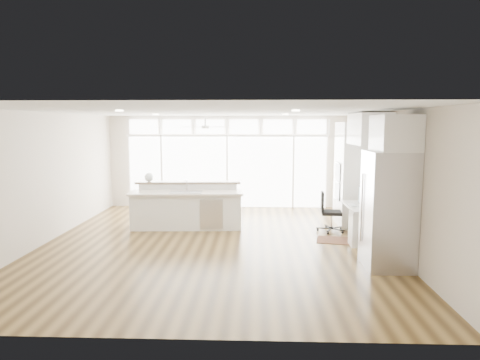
{
  "coord_description": "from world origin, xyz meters",
  "views": [
    {
      "loc": [
        0.86,
        -8.59,
        2.44
      ],
      "look_at": [
        0.51,
        0.6,
        1.25
      ],
      "focal_mm": 32.0,
      "sensor_mm": 36.0,
      "label": 1
    }
  ],
  "objects": [
    {
      "name": "framed_photos",
      "position": [
        3.46,
        0.92,
        1.4
      ],
      "size": [
        0.06,
        0.22,
        0.8
      ],
      "primitive_type": "cube",
      "color": "black",
      "rests_on": "wall_right"
    },
    {
      "name": "keyboard",
      "position": [
        2.88,
        0.3,
        0.77
      ],
      "size": [
        0.13,
        0.3,
        0.01
      ],
      "primitive_type": "cube",
      "rotation": [
        0.0,
        0.0,
        0.06
      ],
      "color": "silver",
      "rests_on": "desk_nook"
    },
    {
      "name": "recessed_lights",
      "position": [
        0.0,
        0.2,
        2.68
      ],
      "size": [
        3.4,
        3.0,
        0.02
      ],
      "primitive_type": "cube",
      "color": "#EBE4C7",
      "rests_on": "ceiling"
    },
    {
      "name": "fridge_cabinet",
      "position": [
        3.17,
        -1.35,
        2.3
      ],
      "size": [
        0.64,
        0.9,
        0.6
      ],
      "primitive_type": "cube",
      "color": "white",
      "rests_on": "wall_right"
    },
    {
      "name": "glass_wall",
      "position": [
        0.0,
        3.94,
        1.05
      ],
      "size": [
        5.8,
        0.06,
        2.08
      ],
      "primitive_type": "cube",
      "color": "white",
      "rests_on": "wall_back"
    },
    {
      "name": "desk_window",
      "position": [
        3.46,
        0.3,
        1.55
      ],
      "size": [
        0.04,
        0.85,
        0.85
      ],
      "primitive_type": "cube",
      "color": "white",
      "rests_on": "wall_right"
    },
    {
      "name": "kitchen_island",
      "position": [
        -0.78,
        1.3,
        0.53
      ],
      "size": [
        2.72,
        1.15,
        1.06
      ],
      "primitive_type": "cube",
      "rotation": [
        0.0,
        0.0,
        0.06
      ],
      "color": "white",
      "rests_on": "floor"
    },
    {
      "name": "transom_row",
      "position": [
        0.0,
        3.94,
        2.38
      ],
      "size": [
        5.9,
        0.06,
        0.4
      ],
      "primitive_type": "cube",
      "color": "white",
      "rests_on": "wall_back"
    },
    {
      "name": "wall_front",
      "position": [
        0.0,
        -4.0,
        1.35
      ],
      "size": [
        7.0,
        0.04,
        2.7
      ],
      "primitive_type": "cube",
      "color": "beige",
      "rests_on": "floor"
    },
    {
      "name": "office_chair",
      "position": [
        2.58,
        1.08,
        0.45
      ],
      "size": [
        0.5,
        0.47,
        0.9
      ],
      "primitive_type": "cube",
      "rotation": [
        0.0,
        0.0,
        -0.08
      ],
      "color": "black",
      "rests_on": "floor"
    },
    {
      "name": "desk_nook",
      "position": [
        3.13,
        0.3,
        0.38
      ],
      "size": [
        0.72,
        1.3,
        0.76
      ],
      "primitive_type": "cube",
      "color": "white",
      "rests_on": "floor"
    },
    {
      "name": "rug",
      "position": [
        2.59,
        0.3,
        0.01
      ],
      "size": [
        0.96,
        0.77,
        0.01
      ],
      "primitive_type": "cube",
      "rotation": [
        0.0,
        0.0,
        -0.19
      ],
      "color": "#381C12",
      "rests_on": "floor"
    },
    {
      "name": "wall_right",
      "position": [
        3.5,
        0.0,
        1.35
      ],
      "size": [
        0.04,
        8.0,
        2.7
      ],
      "primitive_type": "cube",
      "color": "beige",
      "rests_on": "floor"
    },
    {
      "name": "wall_back",
      "position": [
        0.0,
        4.0,
        1.35
      ],
      "size": [
        7.0,
        0.04,
        2.7
      ],
      "primitive_type": "cube",
      "color": "beige",
      "rests_on": "floor"
    },
    {
      "name": "upper_cabinets",
      "position": [
        3.17,
        0.3,
        2.35
      ],
      "size": [
        0.64,
        1.3,
        0.64
      ],
      "primitive_type": "cube",
      "color": "white",
      "rests_on": "wall_right"
    },
    {
      "name": "ceiling_fan",
      "position": [
        -0.5,
        2.8,
        2.48
      ],
      "size": [
        1.16,
        1.16,
        0.32
      ],
      "primitive_type": "cube",
      "color": "white",
      "rests_on": "ceiling"
    },
    {
      "name": "floor",
      "position": [
        0.0,
        0.0,
        -0.01
      ],
      "size": [
        7.0,
        8.0,
        0.02
      ],
      "primitive_type": "cube",
      "color": "#453015",
      "rests_on": "ground"
    },
    {
      "name": "oven_cabinet",
      "position": [
        3.17,
        1.8,
        1.25
      ],
      "size": [
        0.64,
        1.2,
        2.5
      ],
      "primitive_type": "cube",
      "color": "white",
      "rests_on": "floor"
    },
    {
      "name": "refrigerator",
      "position": [
        3.11,
        -1.35,
        1.0
      ],
      "size": [
        0.76,
        0.9,
        2.0
      ],
      "primitive_type": "cube",
      "color": "silver",
      "rests_on": "floor"
    },
    {
      "name": "fishbowl",
      "position": [
        -1.75,
        1.64,
        1.17
      ],
      "size": [
        0.23,
        0.23,
        0.22
      ],
      "primitive_type": "sphere",
      "rotation": [
        0.0,
        0.0,
        -0.05
      ],
      "color": "white",
      "rests_on": "kitchen_island"
    },
    {
      "name": "wall_left",
      "position": [
        -3.5,
        0.0,
        1.35
      ],
      "size": [
        0.04,
        8.0,
        2.7
      ],
      "primitive_type": "cube",
      "color": "beige",
      "rests_on": "floor"
    },
    {
      "name": "monitor",
      "position": [
        3.05,
        0.3,
        0.97
      ],
      "size": [
        0.16,
        0.5,
        0.41
      ],
      "primitive_type": "cube",
      "rotation": [
        0.0,
        0.0,
        -0.16
      ],
      "color": "black",
      "rests_on": "desk_nook"
    },
    {
      "name": "potted_plant",
      "position": [
        3.17,
        1.8,
        2.62
      ],
      "size": [
        0.32,
        0.35,
        0.25
      ],
      "primitive_type": "imported",
      "rotation": [
        0.0,
        0.0,
        0.12
      ],
      "color": "#34632A",
      "rests_on": "oven_cabinet"
    },
    {
      "name": "ceiling",
      "position": [
        0.0,
        0.0,
        2.7
      ],
      "size": [
        7.0,
        8.0,
        0.02
      ],
      "primitive_type": "cube",
      "color": "silver",
      "rests_on": "wall_back"
    }
  ]
}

